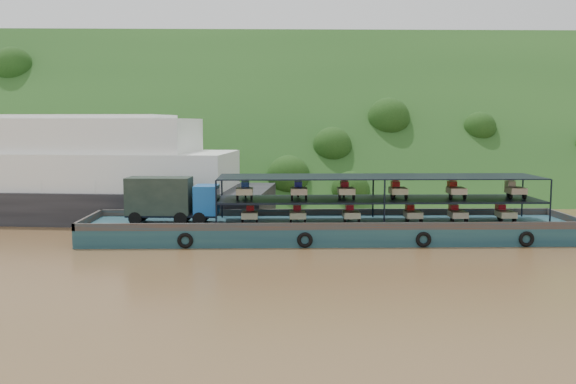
{
  "coord_description": "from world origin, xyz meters",
  "views": [
    {
      "loc": [
        -3.16,
        -44.7,
        8.44
      ],
      "look_at": [
        -2.0,
        3.0,
        3.2
      ],
      "focal_mm": 40.0,
      "sensor_mm": 36.0,
      "label": 1
    }
  ],
  "objects": [
    {
      "name": "passenger_ferry",
      "position": [
        -25.7,
        12.82,
        3.92
      ],
      "size": [
        45.67,
        16.42,
        9.04
      ],
      "rotation": [
        0.0,
        0.0,
        -0.12
      ],
      "color": "black",
      "rests_on": "ground"
    },
    {
      "name": "ground",
      "position": [
        0.0,
        0.0,
        0.0
      ],
      "size": [
        160.0,
        160.0,
        0.0
      ],
      "primitive_type": "plane",
      "color": "brown",
      "rests_on": "ground"
    },
    {
      "name": "cargo_barge",
      "position": [
        0.18,
        1.1,
        1.12
      ],
      "size": [
        35.0,
        7.18,
        4.54
      ],
      "color": "#123041",
      "rests_on": "ground"
    },
    {
      "name": "hillside",
      "position": [
        0.0,
        36.0,
        0.0
      ],
      "size": [
        140.0,
        39.6,
        39.6
      ],
      "primitive_type": "cube",
      "rotation": [
        0.79,
        0.0,
        0.0
      ],
      "color": "#183C16",
      "rests_on": "ground"
    }
  ]
}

